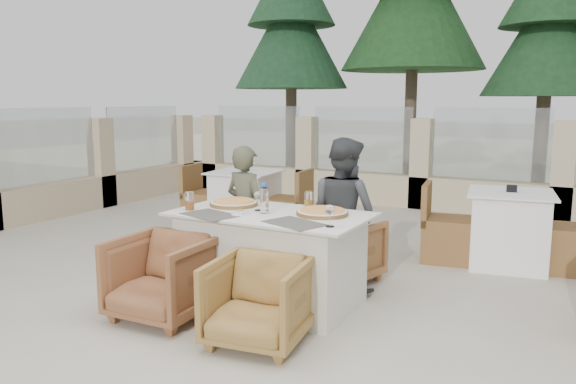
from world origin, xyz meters
The scene contains 26 objects.
ground centered at (0.00, 0.00, 0.00)m, with size 80.00×80.00×0.00m, color #BAB39F.
sand_patch centered at (0.00, 14.00, 0.01)m, with size 30.00×16.00×0.01m, color beige.
perimeter_wall_far centered at (0.00, 4.80, 0.80)m, with size 10.00×0.34×1.60m, color beige, non-canonical shape.
perimeter_wall_left centered at (-4.50, 1.50, 0.80)m, with size 0.34×7.00×1.60m, color beige, non-canonical shape.
pine_far_left centered at (-3.50, 7.00, 2.75)m, with size 2.42×2.42×5.50m, color #1D4426.
pine_mid_left centered at (-1.00, 7.50, 3.25)m, with size 2.86×2.86×6.50m, color #1F4920.
pine_centre centered at (1.50, 7.20, 2.50)m, with size 2.20×2.20×5.00m, color #1D4522.
dining_table centered at (0.07, 0.03, 0.39)m, with size 1.60×0.90×0.77m, color beige, non-canonical shape.
placemat_near_left centered at (-0.32, -0.27, 0.77)m, with size 0.45×0.30×0.00m, color #524D46.
placemat_near_right centered at (0.43, -0.22, 0.77)m, with size 0.45×0.30×0.00m, color #504D45.
pizza_left centered at (-0.38, 0.16, 0.80)m, with size 0.42×0.42×0.05m, color orange.
pizza_right centered at (0.47, 0.16, 0.80)m, with size 0.42×0.42×0.05m, color #C8521B.
water_bottle centered at (0.03, -0.01, 0.89)m, with size 0.07×0.07×0.25m, color #A8C5DD.
wine_glass_centre centered at (-0.07, 0.07, 0.86)m, with size 0.08×0.08×0.18m, color white, non-canonical shape.
wine_glass_corner centered at (0.71, -0.20, 0.86)m, with size 0.08×0.08×0.18m, color silver, non-canonical shape.
beer_glass_left centered at (-0.59, -0.18, 0.85)m, with size 0.08×0.08×0.15m, color orange.
beer_glass_right centered at (0.26, 0.35, 0.84)m, with size 0.07×0.07×0.15m, color orange.
olive_dish centered at (-0.11, -0.15, 0.79)m, with size 0.11×0.11×0.04m, color silver, non-canonical shape.
armchair_far_left centered at (-0.49, 0.65, 0.33)m, with size 0.71×0.73×0.67m, color brown.
armchair_far_right centered at (0.35, 0.85, 0.30)m, with size 0.64×0.65×0.60m, color #966236.
armchair_near_left centered at (-0.51, -0.65, 0.33)m, with size 0.70×0.72×0.65m, color brown.
armchair_near_right centered at (0.39, -0.69, 0.30)m, with size 0.65×0.67×0.61m, color olive.
diner_left centered at (-0.51, 0.55, 0.63)m, with size 0.46×0.30×1.26m, color #494A36.
diner_right centered at (0.45, 0.66, 0.68)m, with size 0.66×0.52×1.37m, color #3A3D3F.
bg_table_a centered at (-1.60, 2.22, 0.39)m, with size 1.64×0.82×0.77m, color white, non-canonical shape.
bg_table_b centered at (1.66, 2.11, 0.39)m, with size 1.64×0.82×0.77m, color white, non-canonical shape.
Camera 1 is at (2.35, -3.85, 1.68)m, focal length 35.00 mm.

